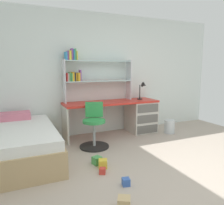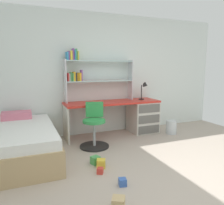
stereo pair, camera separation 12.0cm
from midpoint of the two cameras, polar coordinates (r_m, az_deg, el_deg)
name	(u,v)px [view 2 (the right image)]	position (r m, az deg, el deg)	size (l,w,h in m)	color
ground_plane	(182,192)	(2.87, 18.79, -21.04)	(5.68, 6.23, 0.02)	#B2A393
room_shell	(52,78)	(3.14, -14.13, 6.13)	(5.68, 6.23, 2.53)	silver
desk	(135,114)	(4.85, 6.65, -3.07)	(1.98, 0.58, 0.72)	red
bookshelf_hutch	(90,72)	(4.53, -4.96, 7.91)	(1.44, 0.22, 1.05)	silver
desk_lamp	(145,88)	(4.88, 9.15, 3.73)	(0.20, 0.17, 0.38)	black
swivel_chair	(94,130)	(3.98, -3.72, -6.98)	(0.52, 0.52, 0.79)	black
bed_platform	(17,143)	(3.73, -22.37, -9.66)	(1.15, 1.80, 0.63)	tan
waste_bin	(171,127)	(4.96, 15.71, -6.14)	(0.22, 0.22, 0.28)	silver
toy_block_natural_0	(118,204)	(2.42, 3.23, -24.59)	(0.13, 0.13, 0.13)	tan
toy_block_yellow_1	(101,164)	(3.25, -1.73, -15.46)	(0.12, 0.12, 0.12)	gold
toy_block_red_2	(100,171)	(3.10, -1.92, -17.17)	(0.08, 0.08, 0.08)	red
toy_block_green_3	(95,160)	(3.36, -3.24, -14.64)	(0.12, 0.12, 0.12)	#479E51
toy_block_blue_4	(123,182)	(2.83, 4.03, -19.79)	(0.09, 0.09, 0.09)	#3860B7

